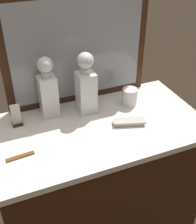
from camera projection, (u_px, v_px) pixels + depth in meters
dresser at (98, 190)px, 1.70m from camera, size 1.05×0.58×0.94m
dresser_mirror at (77, 49)px, 1.48m from camera, size 0.77×0.03×0.59m
crystal_decanter_rear at (48, 93)px, 1.45m from camera, size 0.09×0.09×0.32m
crystal_decanter_front at (86, 89)px, 1.47m from camera, size 0.09×0.09×0.33m
crystal_tumbler_right at (130, 97)px, 1.58m from camera, size 0.08×0.08×0.09m
silver_brush_far_left at (129, 122)px, 1.44m from camera, size 0.17×0.10×0.02m
tortoiseshell_comb at (20, 157)px, 1.25m from camera, size 0.12×0.03×0.01m
napkin_holder at (16, 116)px, 1.42m from camera, size 0.05×0.05×0.11m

